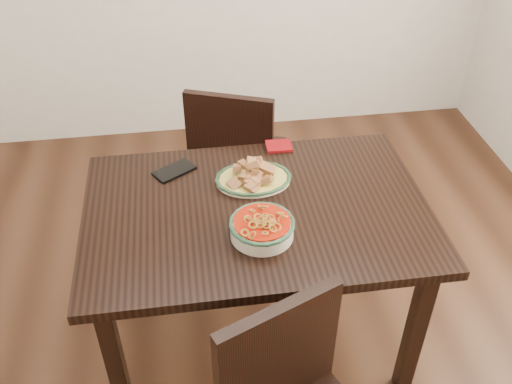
{
  "coord_description": "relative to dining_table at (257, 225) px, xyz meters",
  "views": [
    {
      "loc": [
        -0.28,
        -1.72,
        2.12
      ],
      "look_at": [
        -0.03,
        -0.06,
        0.81
      ],
      "focal_mm": 40.0,
      "sensor_mm": 36.0,
      "label": 1
    }
  ],
  "objects": [
    {
      "name": "fish_plate",
      "position": [
        0.01,
        0.17,
        0.13
      ],
      "size": [
        0.3,
        0.23,
        0.11
      ],
      "color": "beige",
      "rests_on": "dining_table"
    },
    {
      "name": "dining_table",
      "position": [
        0.0,
        0.0,
        0.0
      ],
      "size": [
        1.3,
        0.87,
        0.75
      ],
      "color": "black",
      "rests_on": "ground"
    },
    {
      "name": "smartphone",
      "position": [
        -0.3,
        0.28,
        0.09
      ],
      "size": [
        0.19,
        0.16,
        0.01
      ],
      "primitive_type": "cube",
      "rotation": [
        0.0,
        0.0,
        0.56
      ],
      "color": "black",
      "rests_on": "dining_table"
    },
    {
      "name": "napkin",
      "position": [
        0.16,
        0.39,
        0.1
      ],
      "size": [
        0.11,
        0.09,
        0.01
      ],
      "primitive_type": "cube",
      "rotation": [
        0.0,
        0.0,
        -0.03
      ],
      "color": "maroon",
      "rests_on": "dining_table"
    },
    {
      "name": "floor",
      "position": [
        0.03,
        0.08,
        -0.66
      ],
      "size": [
        3.5,
        3.5,
        0.0
      ],
      "primitive_type": "plane",
      "color": "#331C10",
      "rests_on": "ground"
    },
    {
      "name": "noodle_bowl",
      "position": [
        -0.0,
        -0.15,
        0.13
      ],
      "size": [
        0.24,
        0.24,
        0.08
      ],
      "color": "beige",
      "rests_on": "dining_table"
    },
    {
      "name": "chair_far",
      "position": [
        0.0,
        0.73,
        -0.16
      ],
      "size": [
        0.54,
        0.54,
        0.89
      ],
      "rotation": [
        0.0,
        0.0,
        2.77
      ],
      "color": "black",
      "rests_on": "ground"
    }
  ]
}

